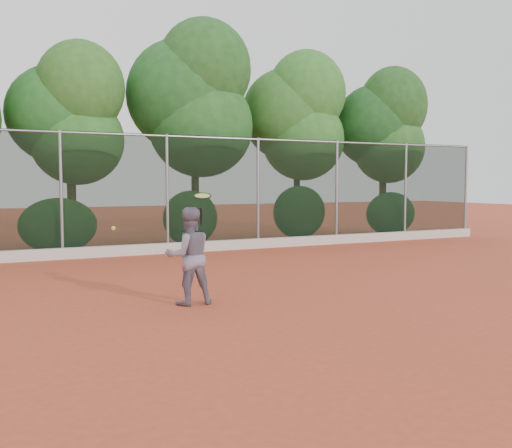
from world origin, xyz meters
name	(u,v)px	position (x,y,z in m)	size (l,w,h in m)	color
ground	(279,294)	(0.00, 0.00, 0.00)	(80.00, 80.00, 0.00)	#B4452A
concrete_curb	(170,248)	(0.00, 6.82, 0.15)	(24.00, 0.20, 0.30)	beige
tennis_player	(189,256)	(-1.84, -0.14, 0.84)	(0.81, 0.63, 1.67)	slate
chainlink_fence	(167,190)	(0.00, 7.00, 1.86)	(24.09, 0.09, 3.50)	black
foliage_backdrop	(131,110)	(-0.55, 8.98, 4.40)	(23.70, 3.63, 7.55)	#49301C
tennis_racket	(202,198)	(-1.60, -0.18, 1.82)	(0.40, 0.39, 0.57)	black
tennis_ball_in_flight	(113,228)	(-3.16, -0.40, 1.38)	(0.06, 0.06, 0.06)	#D1DC32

